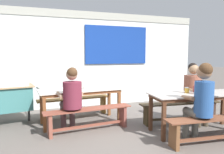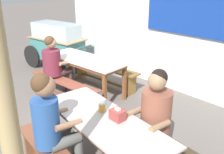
% 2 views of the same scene
% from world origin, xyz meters
% --- Properties ---
extents(ground_plane, '(40.00, 40.00, 0.00)m').
position_xyz_m(ground_plane, '(0.00, 0.00, 0.00)').
color(ground_plane, '#645C56').
extents(backdrop_wall, '(6.14, 0.23, 2.64)m').
position_xyz_m(backdrop_wall, '(0.02, 2.53, 1.39)').
color(backdrop_wall, silver).
rests_on(backdrop_wall, ground_plane).
extents(dining_table_far, '(1.76, 0.83, 0.73)m').
position_xyz_m(dining_table_far, '(-0.77, 1.03, 0.66)').
color(dining_table_far, silver).
rests_on(dining_table_far, ground_plane).
extents(dining_table_near, '(1.82, 0.81, 0.73)m').
position_xyz_m(dining_table_near, '(1.19, -0.20, 0.66)').
color(dining_table_near, '#B8AEA5').
rests_on(dining_table_near, ground_plane).
extents(bench_far_back, '(1.72, 0.46, 0.44)m').
position_xyz_m(bench_far_back, '(-0.82, 1.58, 0.30)').
color(bench_far_back, brown).
rests_on(bench_far_back, ground_plane).
extents(bench_far_front, '(1.69, 0.43, 0.44)m').
position_xyz_m(bench_far_front, '(-0.72, 0.48, 0.29)').
color(bench_far_front, brown).
rests_on(bench_far_front, ground_plane).
extents(bench_near_back, '(1.79, 0.43, 0.44)m').
position_xyz_m(bench_near_back, '(1.24, 0.35, 0.30)').
color(bench_near_back, '#413421').
rests_on(bench_near_back, ground_plane).
extents(food_cart, '(1.89, 0.99, 1.16)m').
position_xyz_m(food_cart, '(-2.47, 1.42, 0.69)').
color(food_cart, teal).
rests_on(food_cart, ground_plane).
extents(person_left_back_turned, '(0.49, 0.58, 1.22)m').
position_xyz_m(person_left_back_turned, '(-1.03, 0.52, 0.69)').
color(person_left_back_turned, '#483335').
rests_on(person_left_back_turned, ground_plane).
extents(person_near_front, '(0.43, 0.53, 1.32)m').
position_xyz_m(person_near_front, '(0.86, -0.66, 0.76)').
color(person_near_front, '#60625C').
rests_on(person_near_front, ground_plane).
extents(person_right_near_table, '(0.47, 0.56, 1.28)m').
position_xyz_m(person_right_near_table, '(1.51, 0.27, 0.73)').
color(person_right_near_table, '#483F31').
rests_on(person_right_near_table, ground_plane).
extents(tissue_box, '(0.16, 0.13, 0.14)m').
position_xyz_m(tissue_box, '(1.30, -0.09, 0.79)').
color(tissue_box, '#9A3E39').
rests_on(tissue_box, dining_table_near).
extents(condiment_jar, '(0.08, 0.08, 0.11)m').
position_xyz_m(condiment_jar, '(1.04, -0.09, 0.78)').
color(condiment_jar, gold).
rests_on(condiment_jar, dining_table_near).
extents(soup_bowl, '(0.14, 0.14, 0.05)m').
position_xyz_m(soup_bowl, '(-0.65, 0.98, 0.76)').
color(soup_bowl, silver).
rests_on(soup_bowl, dining_table_far).
extents(wooden_support_post, '(0.12, 0.12, 2.50)m').
position_xyz_m(wooden_support_post, '(1.76, -1.40, 1.25)').
color(wooden_support_post, tan).
rests_on(wooden_support_post, ground_plane).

